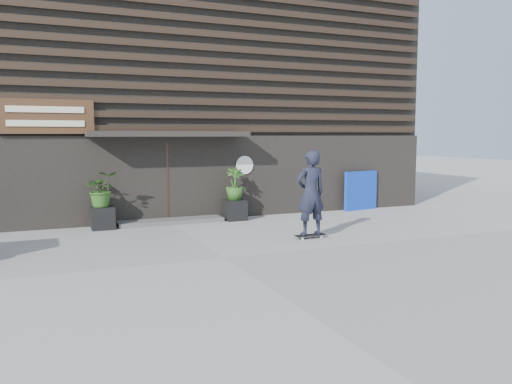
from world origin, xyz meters
name	(u,v)px	position (x,y,z in m)	size (l,w,h in m)	color
ground	(224,258)	(0.00, 0.00, 0.00)	(80.00, 80.00, 0.00)	#989590
entrance_step	(171,221)	(0.00, 4.60, 0.06)	(3.00, 0.80, 0.12)	#4C4C4A
planter_pot_left	(103,218)	(-1.90, 4.40, 0.30)	(0.60, 0.60, 0.60)	black
bamboo_left	(102,189)	(-1.90, 4.40, 1.08)	(0.86, 0.75, 0.96)	#2D591E
planter_pot_right	(235,210)	(1.90, 4.40, 0.30)	(0.60, 0.60, 0.60)	black
bamboo_right	(235,184)	(1.90, 4.40, 1.08)	(0.54, 0.54, 0.96)	#2D591E
blue_tarp	(361,191)	(6.55, 4.70, 0.65)	(1.39, 0.12, 1.31)	#0D33B5
building	(135,95)	(0.00, 9.96, 3.99)	(18.00, 11.00, 8.00)	black
skateboarder	(311,193)	(2.62, 1.07, 1.12)	(0.78, 0.51, 2.16)	black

